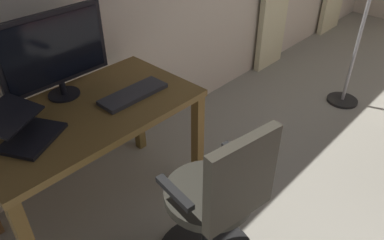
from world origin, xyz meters
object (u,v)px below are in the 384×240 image
(computer_monitor, at_px, (54,52))
(computer_keyboard, at_px, (133,94))
(desk, at_px, (89,126))
(laptop, at_px, (23,129))
(office_chair, at_px, (216,211))

(computer_monitor, bearing_deg, computer_keyboard, 131.93)
(computer_monitor, height_order, computer_keyboard, computer_monitor)
(desk, distance_m, computer_monitor, 0.44)
(computer_monitor, distance_m, computer_keyboard, 0.48)
(laptop, bearing_deg, office_chair, 92.66)
(office_chair, xyz_separation_m, computer_monitor, (0.13, -1.05, 0.56))
(desk, xyz_separation_m, computer_keyboard, (-0.27, 0.07, 0.12))
(office_chair, bearing_deg, laptop, 129.35)
(computer_keyboard, bearing_deg, laptop, -6.66)
(desk, relative_size, computer_monitor, 1.97)
(desk, xyz_separation_m, computer_monitor, (-0.00, -0.23, 0.38))
(desk, bearing_deg, computer_monitor, -90.73)
(desk, height_order, office_chair, office_chair)
(desk, distance_m, laptop, 0.38)
(computer_keyboard, xyz_separation_m, laptop, (0.62, -0.07, 0.04))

